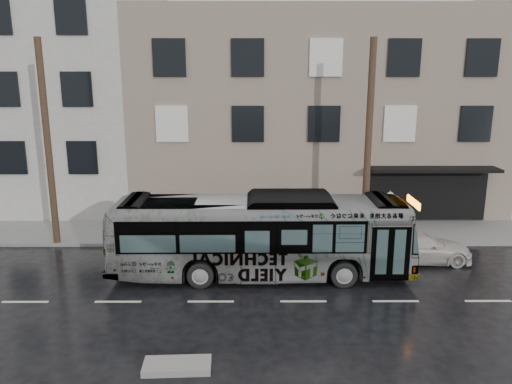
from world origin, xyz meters
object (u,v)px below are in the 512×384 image
at_px(utility_pole_front, 368,144).
at_px(utility_pole_rear, 48,144).
at_px(bus, 261,236).
at_px(white_sedan, 417,247).
at_px(sign_post, 389,217).

distance_m(utility_pole_front, utility_pole_rear, 14.00).
xyz_separation_m(bus, white_sedan, (6.56, 1.41, -0.96)).
xyz_separation_m(utility_pole_front, bus, (-4.75, -3.45, -3.05)).
height_order(utility_pole_front, bus, utility_pole_front).
xyz_separation_m(utility_pole_rear, white_sedan, (15.81, -2.05, -4.01)).
xyz_separation_m(utility_pole_rear, sign_post, (15.10, 0.00, -3.30)).
height_order(utility_pole_front, sign_post, utility_pole_front).
height_order(utility_pole_front, utility_pole_rear, same).
height_order(sign_post, white_sedan, sign_post).
distance_m(utility_pole_front, sign_post, 3.48).
relative_size(utility_pole_front, white_sedan, 2.04).
bearing_deg(utility_pole_rear, bus, -20.48).
xyz_separation_m(utility_pole_front, white_sedan, (1.81, -2.05, -4.01)).
bearing_deg(white_sedan, utility_pole_front, 40.68).
height_order(utility_pole_rear, white_sedan, utility_pole_rear).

